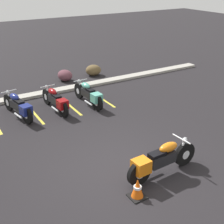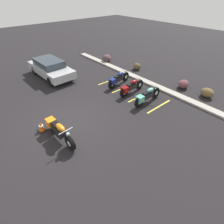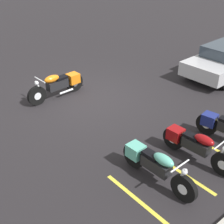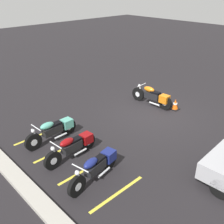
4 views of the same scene
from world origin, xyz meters
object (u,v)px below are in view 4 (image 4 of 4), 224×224
object	(u,v)px
parked_bike_0	(97,166)
parked_bike_1	(73,146)
traffic_cone	(175,105)
parked_bike_2	(54,130)
motorcycle_orange_featured	(153,96)

from	to	relation	value
parked_bike_0	parked_bike_1	xyz separation A→B (m)	(1.41, -0.16, -0.01)
parked_bike_1	traffic_cone	distance (m)	5.86
traffic_cone	parked_bike_0	bearing A→B (deg)	101.23
traffic_cone	parked_bike_2	bearing A→B (deg)	74.31
motorcycle_orange_featured	parked_bike_0	world-z (taller)	motorcycle_orange_featured
motorcycle_orange_featured	parked_bike_1	world-z (taller)	motorcycle_orange_featured
parked_bike_0	traffic_cone	size ratio (longest dim) A/B	4.21
parked_bike_2	traffic_cone	bearing A→B (deg)	162.42
parked_bike_0	traffic_cone	distance (m)	6.13
motorcycle_orange_featured	parked_bike_2	xyz separation A→B (m)	(0.60, 5.32, -0.02)
motorcycle_orange_featured	parked_bike_2	world-z (taller)	motorcycle_orange_featured
parked_bike_1	parked_bike_2	distance (m)	1.40
parked_bike_0	parked_bike_1	bearing A→B (deg)	-106.43
motorcycle_orange_featured	parked_bike_0	bearing A→B (deg)	108.36
parked_bike_1	traffic_cone	world-z (taller)	parked_bike_1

